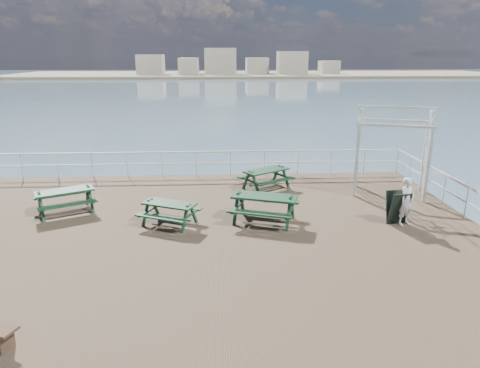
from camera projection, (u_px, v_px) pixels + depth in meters
name	position (u px, v px, depth m)	size (l,w,h in m)	color
ground	(186.00, 247.00, 12.09)	(18.00, 14.00, 0.30)	brown
sea_backdrop	(252.00, 71.00, 140.86)	(300.00, 300.00, 9.20)	#42616F
railing	(188.00, 186.00, 14.24)	(17.77, 13.76, 1.10)	silver
picnic_table_a	(65.00, 196.00, 14.14)	(2.29, 2.14, 0.89)	#13341F
picnic_table_b	(169.00, 209.00, 13.16)	(2.04, 1.89, 0.80)	#13341F
picnic_table_c	(266.00, 175.00, 16.68)	(2.29, 2.19, 0.87)	#13341F
picnic_table_e	(264.00, 203.00, 13.36)	(2.40, 2.16, 0.97)	#13341F
trellis_arbor	(391.00, 156.00, 15.82)	(2.96, 2.22, 3.29)	silver
sandwich_board	(398.00, 208.00, 13.23)	(0.70, 0.56, 1.05)	black
person	(407.00, 202.00, 13.07)	(0.55, 0.36, 1.51)	silver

